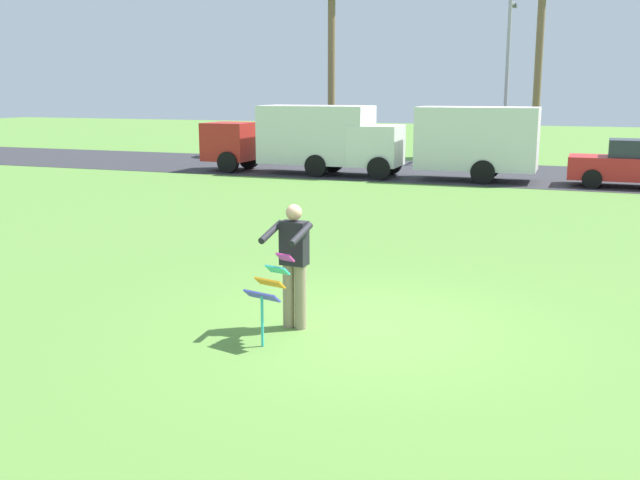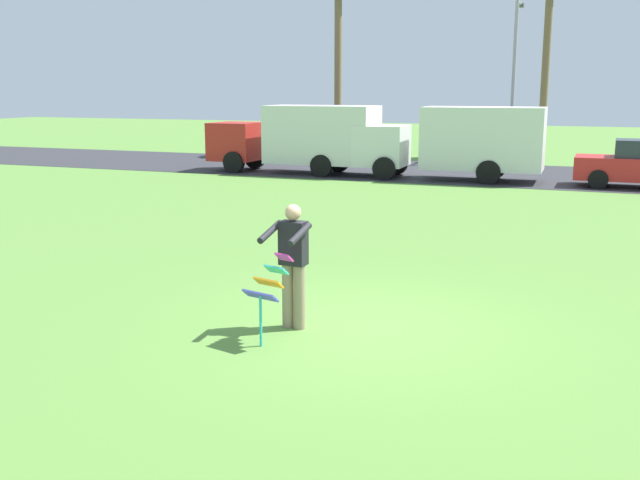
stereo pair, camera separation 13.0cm
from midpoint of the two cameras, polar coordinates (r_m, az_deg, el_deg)
The scene contains 8 objects.
ground_plane at distance 10.36m, azimuth 3.29°, elevation -6.71°, with size 120.00×120.00×0.00m, color #568438.
road_strip at distance 29.41m, azimuth 14.83°, elevation 4.88°, with size 120.00×8.00×0.01m, color #2D2D33.
person_kite_flyer at distance 10.04m, azimuth -2.42°, elevation -1.65°, with size 0.56×0.67×1.73m.
kite_held at distance 9.52m, azimuth -4.27°, elevation -3.54°, with size 0.53×0.70×1.14m.
parked_truck_red_cab at distance 28.95m, azimuth -1.97°, elevation 7.95°, with size 6.71×2.15×2.62m.
parked_truck_white_box at distance 27.20m, azimuth 10.15°, elevation 7.54°, with size 6.75×2.25×2.62m.
parked_car_red at distance 26.83m, azimuth 23.08°, elevation 5.38°, with size 4.21×1.85×1.60m.
streetlight_pole at distance 34.04m, azimuth 14.17°, elevation 12.52°, with size 0.24×1.65×7.00m.
Camera 1 is at (2.83, -9.42, 3.25)m, focal length 41.46 mm.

